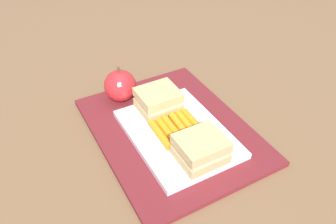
# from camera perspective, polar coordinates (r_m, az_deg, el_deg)

# --- Properties ---
(ground_plane) EXTENTS (2.40, 2.40, 0.00)m
(ground_plane) POSITION_cam_1_polar(r_m,az_deg,el_deg) (0.68, 0.51, -3.33)
(ground_plane) COLOR brown
(lunchbag_mat) EXTENTS (0.36, 0.28, 0.01)m
(lunchbag_mat) POSITION_cam_1_polar(r_m,az_deg,el_deg) (0.68, 0.51, -3.02)
(lunchbag_mat) COLOR maroon
(lunchbag_mat) RESTS_ON ground_plane
(food_tray) EXTENTS (0.23, 0.17, 0.01)m
(food_tray) POSITION_cam_1_polar(r_m,az_deg,el_deg) (0.65, 1.59, -3.60)
(food_tray) COLOR white
(food_tray) RESTS_ON lunchbag_mat
(sandwich_half_left) EXTENTS (0.07, 0.08, 0.04)m
(sandwich_half_left) POSITION_cam_1_polar(r_m,az_deg,el_deg) (0.59, 5.48, -6.12)
(sandwich_half_left) COLOR tan
(sandwich_half_left) RESTS_ON food_tray
(sandwich_half_right) EXTENTS (0.07, 0.08, 0.04)m
(sandwich_half_right) POSITION_cam_1_polar(r_m,az_deg,el_deg) (0.69, -1.63, 2.00)
(sandwich_half_right) COLOR tan
(sandwich_half_right) RESTS_ON food_tray
(carrot_sticks_bundle) EXTENTS (0.08, 0.09, 0.02)m
(carrot_sticks_bundle) POSITION_cam_1_polar(r_m,az_deg,el_deg) (0.64, 1.62, -2.75)
(carrot_sticks_bundle) COLOR orange
(carrot_sticks_bundle) RESTS_ON food_tray
(apple) EXTENTS (0.07, 0.07, 0.08)m
(apple) POSITION_cam_1_polar(r_m,az_deg,el_deg) (0.73, -7.99, 4.38)
(apple) COLOR red
(apple) RESTS_ON lunchbag_mat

